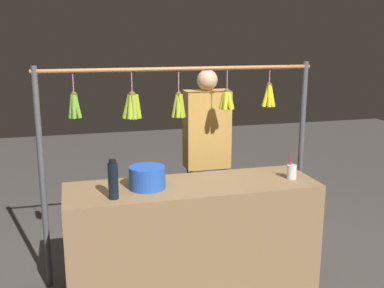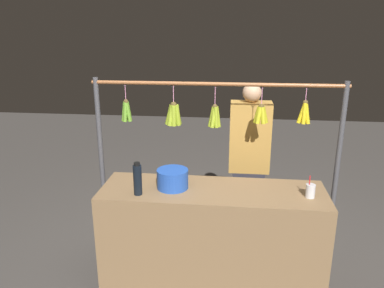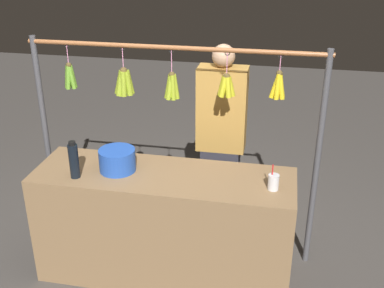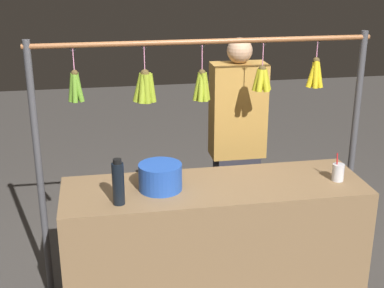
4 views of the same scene
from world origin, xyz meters
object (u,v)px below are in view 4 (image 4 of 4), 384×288
object	(u,v)px
water_bottle	(118,183)
blue_bucket	(160,177)
vendor_person	(237,151)
drink_cup	(338,172)

from	to	relation	value
water_bottle	blue_bucket	distance (m)	0.29
blue_bucket	vendor_person	world-z (taller)	vendor_person
blue_bucket	vendor_person	size ratio (longest dim) A/B	0.16
vendor_person	water_bottle	bearing A→B (deg)	43.00
water_bottle	drink_cup	xyz separation A→B (m)	(-1.31, -0.09, -0.07)
water_bottle	vendor_person	world-z (taller)	vendor_person
drink_cup	vendor_person	size ratio (longest dim) A/B	0.11
blue_bucket	vendor_person	xyz separation A→B (m)	(-0.63, -0.66, -0.12)
water_bottle	blue_bucket	xyz separation A→B (m)	(-0.25, -0.15, -0.05)
water_bottle	drink_cup	distance (m)	1.32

